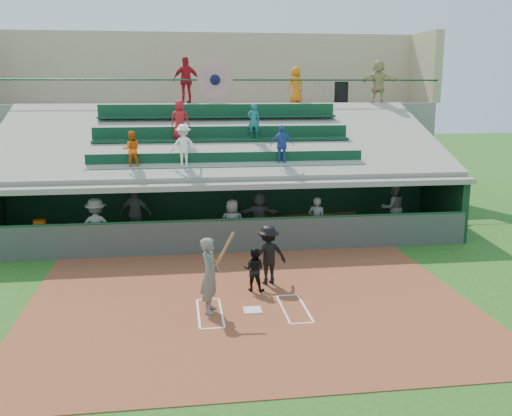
{
  "coord_description": "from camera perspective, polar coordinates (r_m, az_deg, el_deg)",
  "views": [
    {
      "loc": [
        -1.7,
        -12.81,
        5.31
      ],
      "look_at": [
        0.57,
        3.5,
        1.8
      ],
      "focal_mm": 40.0,
      "sensor_mm": 36.0,
      "label": 1
    }
  ],
  "objects": [
    {
      "name": "concourse_staff_b",
      "position": [
        25.97,
        4.0,
        12.18
      ],
      "size": [
        0.91,
        0.75,
        1.58
      ],
      "primitive_type": "imported",
      "rotation": [
        0.0,
        0.0,
        3.52
      ],
      "color": "orange",
      "rests_on": "concourse_slab"
    },
    {
      "name": "dugout_player_d",
      "position": [
        20.47,
        0.32,
        -0.62
      ],
      "size": [
        1.51,
        0.66,
        1.58
      ],
      "primitive_type": "imported",
      "rotation": [
        0.0,
        0.0,
        3.01
      ],
      "color": "#5E605A",
      "rests_on": "dugout_floor"
    },
    {
      "name": "concourse_staff_c",
      "position": [
        26.47,
        12.12,
        12.26
      ],
      "size": [
        1.83,
        1.17,
        1.88
      ],
      "primitive_type": "imported",
      "rotation": [
        0.0,
        0.0,
        2.76
      ],
      "color": "tan",
      "rests_on": "concourse_slab"
    },
    {
      "name": "catcher",
      "position": [
        15.08,
        -0.2,
        -6.16
      ],
      "size": [
        0.68,
        0.6,
        1.17
      ],
      "primitive_type": "imported",
      "rotation": [
        0.0,
        0.0,
        2.81
      ],
      "color": "black",
      "rests_on": "dirt_slab"
    },
    {
      "name": "dugout_player_c",
      "position": [
        18.83,
        -2.38,
        -1.61
      ],
      "size": [
        0.82,
        0.55,
        1.66
      ],
      "primitive_type": "imported",
      "rotation": [
        0.0,
        0.0,
        3.12
      ],
      "color": "#545651",
      "rests_on": "dugout_floor"
    },
    {
      "name": "dugout_floor",
      "position": [
        20.34,
        -2.87,
        -3.07
      ],
      "size": [
        16.0,
        3.5,
        0.04
      ],
      "primitive_type": "cube",
      "color": "gray",
      "rests_on": "ground"
    },
    {
      "name": "concourse_slab",
      "position": [
        26.54,
        -4.23,
        5.48
      ],
      "size": [
        20.0,
        3.0,
        4.6
      ],
      "primitive_type": "cube",
      "color": "gray",
      "rests_on": "ground"
    },
    {
      "name": "batter_at_plate",
      "position": [
        13.64,
        -4.62,
        -6.68
      ],
      "size": [
        0.91,
        0.79,
        1.95
      ],
      "color": "#545752",
      "rests_on": "dirt_slab"
    },
    {
      "name": "home_umpire",
      "position": [
        15.54,
        1.22,
        -4.69
      ],
      "size": [
        1.16,
        0.83,
        1.63
      ],
      "primitive_type": "imported",
      "rotation": [
        0.0,
        0.0,
        3.36
      ],
      "color": "black",
      "rests_on": "dirt_slab"
    },
    {
      "name": "dugout_player_b",
      "position": [
        20.3,
        -11.94,
        -0.55
      ],
      "size": [
        1.19,
        0.75,
        1.89
      ],
      "primitive_type": "imported",
      "rotation": [
        0.0,
        0.0,
        2.86
      ],
      "color": "#5D605B",
      "rests_on": "dugout_floor"
    },
    {
      "name": "dugout_player_e",
      "position": [
        19.51,
        6.08,
        -1.24
      ],
      "size": [
        0.7,
        0.6,
        1.63
      ],
      "primitive_type": "imported",
      "rotation": [
        0.0,
        0.0,
        2.71
      ],
      "color": "#5F615C",
      "rests_on": "dugout_floor"
    },
    {
      "name": "dugout_player_f",
      "position": [
        21.31,
        13.51,
        0.03
      ],
      "size": [
        1.0,
        0.81,
        1.92
      ],
      "primitive_type": "imported",
      "rotation": [
        0.0,
        0.0,
        3.23
      ],
      "color": "#5B5D58",
      "rests_on": "dugout_floor"
    },
    {
      "name": "water_cooler",
      "position": [
        19.73,
        -20.81,
        -1.71
      ],
      "size": [
        0.41,
        0.41,
        0.41
      ],
      "primitive_type": "cylinder",
      "color": "#CF5E0C",
      "rests_on": "white_table"
    },
    {
      "name": "grandstand",
      "position": [
        23.58,
        -3.76,
        4.57
      ],
      "size": [
        20.4,
        10.4,
        7.8
      ],
      "color": "#454945",
      "rests_on": "ground"
    },
    {
      "name": "home_plate",
      "position": [
        13.96,
        -0.35,
        -10.17
      ],
      "size": [
        0.43,
        0.43,
        0.03
      ],
      "primitive_type": "cube",
      "color": "silver",
      "rests_on": "dirt_slab"
    },
    {
      "name": "batters_box_chalk",
      "position": [
        13.96,
        -0.35,
        -10.21
      ],
      "size": [
        2.65,
        1.85,
        0.01
      ],
      "color": "silver",
      "rests_on": "dirt_slab"
    },
    {
      "name": "dugout_bench",
      "position": [
        21.4,
        -2.98,
        -1.61
      ],
      "size": [
        15.27,
        2.51,
        0.46
      ],
      "primitive_type": "cube",
      "rotation": [
        0.0,
        0.0,
        0.13
      ],
      "color": "brown",
      "rests_on": "dugout_floor"
    },
    {
      "name": "dugout_player_a",
      "position": [
        18.83,
        -15.68,
        -1.8
      ],
      "size": [
        1.21,
        0.73,
        1.83
      ],
      "primitive_type": "imported",
      "rotation": [
        0.0,
        0.0,
        3.19
      ],
      "color": "#555853",
      "rests_on": "dugout_floor"
    },
    {
      "name": "concourse_staff_a",
      "position": [
        25.36,
        -6.98,
        12.58
      ],
      "size": [
        1.24,
        0.73,
        1.99
      ],
      "primitive_type": "imported",
      "rotation": [
        0.0,
        0.0,
        3.37
      ],
      "color": "#B5141F",
      "rests_on": "concourse_slab"
    },
    {
      "name": "white_table",
      "position": [
        19.92,
        -20.84,
        -3.16
      ],
      "size": [
        0.79,
        0.62,
        0.65
      ],
      "primitive_type": "cube",
      "rotation": [
        0.0,
        0.0,
        0.1
      ],
      "color": "white",
      "rests_on": "dugout_floor"
    },
    {
      "name": "trash_bin",
      "position": [
        26.73,
        8.53,
        11.38
      ],
      "size": [
        0.63,
        0.63,
        0.94
      ],
      "primitive_type": "cylinder",
      "color": "black",
      "rests_on": "concourse_slab"
    },
    {
      "name": "dirt_slab",
      "position": [
        14.43,
        -0.62,
        -9.52
      ],
      "size": [
        11.0,
        9.0,
        0.02
      ],
      "primitive_type": "cube",
      "color": "brown",
      "rests_on": "ground"
    },
    {
      "name": "ground",
      "position": [
        13.97,
        -0.35,
        -10.3
      ],
      "size": [
        100.0,
        100.0,
        0.0
      ],
      "primitive_type": "plane",
      "color": "#205116",
      "rests_on": "ground"
    }
  ]
}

